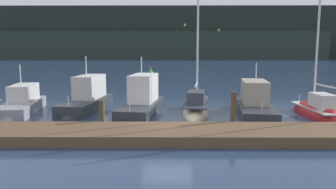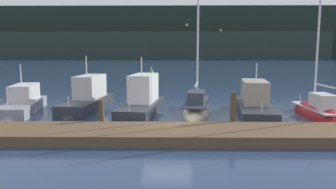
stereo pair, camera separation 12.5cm
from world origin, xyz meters
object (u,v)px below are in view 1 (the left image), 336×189
motorboat_berth_5 (142,106)px  sailboat_berth_6 (196,110)px  motorboat_berth_3 (22,108)px  motorboat_berth_7 (255,109)px  motorboat_berth_4 (87,104)px  channel_buoy (151,78)px  sailboat_berth_8 (317,114)px

motorboat_berth_5 → sailboat_berth_6: sailboat_berth_6 is taller
motorboat_berth_3 → motorboat_berth_7: motorboat_berth_7 is taller
motorboat_berth_4 → motorboat_berth_3: bearing=-166.2°
sailboat_berth_6 → channel_buoy: 16.98m
motorboat_berth_3 → channel_buoy: motorboat_berth_3 is taller
motorboat_berth_5 → sailboat_berth_8: sailboat_berth_8 is taller
motorboat_berth_4 → sailboat_berth_8: sailboat_berth_8 is taller
sailboat_berth_6 → sailboat_berth_8: size_ratio=1.11×
motorboat_berth_4 → sailboat_berth_6: (6.97, -1.07, -0.22)m
motorboat_berth_3 → channel_buoy: size_ratio=3.37×
motorboat_berth_4 → motorboat_berth_5: 3.88m
motorboat_berth_4 → channel_buoy: 15.79m
sailboat_berth_8 → motorboat_berth_5: bearing=175.7°
motorboat_berth_3 → motorboat_berth_5: (7.47, -0.37, 0.23)m
channel_buoy → motorboat_berth_4: bearing=-101.6°
sailboat_berth_8 → motorboat_berth_4: bearing=171.5°
motorboat_berth_4 → motorboat_berth_7: size_ratio=0.97×
motorboat_berth_4 → sailboat_berth_8: 14.07m
channel_buoy → motorboat_berth_7: bearing=-66.9°
sailboat_berth_8 → channel_buoy: size_ratio=4.62×
motorboat_berth_4 → sailboat_berth_6: bearing=-8.8°
motorboat_berth_5 → motorboat_berth_3: bearing=177.2°
motorboat_berth_3 → motorboat_berth_5: 7.48m
motorboat_berth_3 → motorboat_berth_5: size_ratio=0.95×
motorboat_berth_3 → sailboat_berth_6: (10.79, -0.14, -0.10)m
sailboat_berth_6 → motorboat_berth_7: (3.46, -0.50, 0.19)m
motorboat_berth_3 → sailboat_berth_6: size_ratio=0.66×
sailboat_berth_8 → motorboat_berth_3: bearing=176.3°
motorboat_berth_4 → motorboat_berth_7: 10.55m
sailboat_berth_6 → motorboat_berth_7: size_ratio=1.40×
motorboat_berth_3 → sailboat_berth_6: 10.79m
motorboat_berth_3 → sailboat_berth_8: 17.77m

